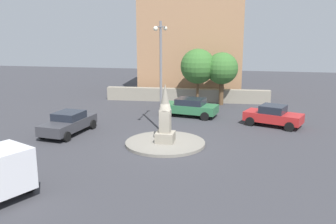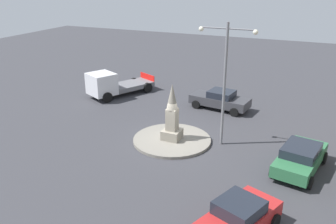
{
  "view_description": "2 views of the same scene",
  "coord_description": "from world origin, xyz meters",
  "views": [
    {
      "loc": [
        20.86,
        4.13,
        6.85
      ],
      "look_at": [
        -0.19,
        0.13,
        1.95
      ],
      "focal_mm": 39.85,
      "sensor_mm": 36.0,
      "label": 1
    },
    {
      "loc": [
        -7.79,
        18.23,
        9.59
      ],
      "look_at": [
        0.44,
        -0.4,
        1.71
      ],
      "focal_mm": 38.19,
      "sensor_mm": 36.0,
      "label": 2
    }
  ],
  "objects": [
    {
      "name": "ground_plane",
      "position": [
        0.0,
        0.0,
        0.0
      ],
      "size": [
        80.0,
        80.0,
        0.0
      ],
      "primitive_type": "plane",
      "color": "#38383D"
    },
    {
      "name": "traffic_island",
      "position": [
        0.0,
        0.0,
        0.08
      ],
      "size": [
        4.77,
        4.77,
        0.17
      ],
      "primitive_type": "cylinder",
      "color": "gray",
      "rests_on": "ground"
    },
    {
      "name": "monument",
      "position": [
        0.0,
        0.0,
        1.65
      ],
      "size": [
        1.08,
        1.08,
        3.51
      ],
      "color": "gray",
      "rests_on": "traffic_island"
    },
    {
      "name": "streetlamp",
      "position": [
        -2.86,
        -0.85,
        4.42
      ],
      "size": [
        3.26,
        0.28,
        7.23
      ],
      "color": "slate",
      "rests_on": "ground"
    },
    {
      "name": "car_red_waiting",
      "position": [
        -5.65,
        6.66,
        0.75
      ],
      "size": [
        3.04,
        4.28,
        1.48
      ],
      "color": "#B22323",
      "rests_on": "ground"
    },
    {
      "name": "car_dark_grey_passing",
      "position": [
        -1.09,
        -6.67,
        0.74
      ],
      "size": [
        4.63,
        2.49,
        1.45
      ],
      "color": "#38383D",
      "rests_on": "ground"
    },
    {
      "name": "car_green_far_side",
      "position": [
        -7.44,
        0.5,
        0.75
      ],
      "size": [
        2.65,
        4.53,
        1.42
      ],
      "color": "#2D6B42",
      "rests_on": "ground"
    },
    {
      "name": "stone_boundary_wall",
      "position": [
        -13.25,
        -0.55,
        0.62
      ],
      "size": [
        1.33,
        15.27,
        1.23
      ],
      "primitive_type": "cube",
      "rotation": [
        0.0,
        0.0,
        4.75
      ],
      "color": "gray",
      "rests_on": "ground"
    },
    {
      "name": "corner_building",
      "position": [
        -18.45,
        -0.77,
        5.92
      ],
      "size": [
        7.83,
        10.45,
        11.84
      ],
      "primitive_type": "cube",
      "rotation": [
        0.0,
        0.0,
        4.75
      ],
      "color": "#A87A56",
      "rests_on": "ground"
    },
    {
      "name": "tree_near_wall",
      "position": [
        -12.29,
        0.55,
        3.43
      ],
      "size": [
        3.12,
        3.12,
        5.0
      ],
      "color": "brown",
      "rests_on": "ground"
    },
    {
      "name": "tree_mid_cluster",
      "position": [
        -12.38,
        2.68,
        3.25
      ],
      "size": [
        2.82,
        2.82,
        4.7
      ],
      "color": "brown",
      "rests_on": "ground"
    }
  ]
}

